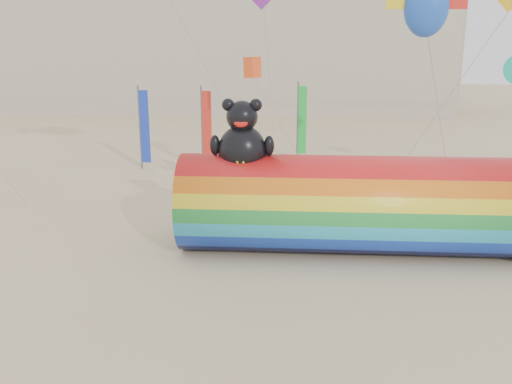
{
  "coord_description": "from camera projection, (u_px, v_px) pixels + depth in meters",
  "views": [
    {
      "loc": [
        1.93,
        -19.31,
        8.21
      ],
      "look_at": [
        0.5,
        1.5,
        2.4
      ],
      "focal_mm": 40.0,
      "sensor_mm": 36.0,
      "label": 1
    }
  ],
  "objects": [
    {
      "name": "festival_banners",
      "position": [
        219.0,
        125.0,
        35.94
      ],
      "size": [
        10.38,
        3.71,
        5.2
      ],
      "color": "#59595E",
      "rests_on": "ground"
    },
    {
      "name": "ground",
      "position": [
        240.0,
        266.0,
        20.89
      ],
      "size": [
        160.0,
        160.0,
        0.0
      ],
      "primitive_type": "plane",
      "color": "#CCB58C",
      "rests_on": "ground"
    },
    {
      "name": "hotel_building",
      "position": [
        171.0,
        14.0,
        63.08
      ],
      "size": [
        60.4,
        15.4,
        20.6
      ],
      "color": "#B7AD99",
      "rests_on": "ground"
    },
    {
      "name": "windsock_assembly",
      "position": [
        349.0,
        202.0,
        21.83
      ],
      "size": [
        12.99,
        3.96,
        5.99
      ],
      "color": "red",
      "rests_on": "ground"
    }
  ]
}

